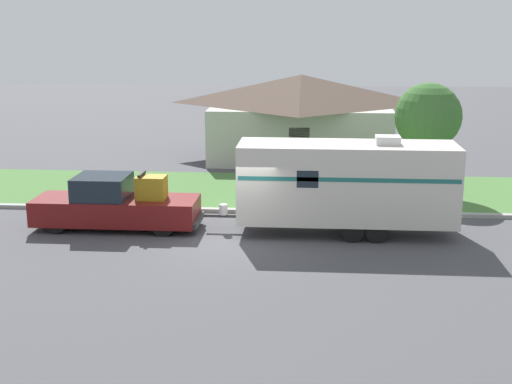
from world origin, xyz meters
name	(u,v)px	position (x,y,z in m)	size (l,w,h in m)	color
ground_plane	(237,242)	(0.00, 0.00, 0.00)	(120.00, 120.00, 0.00)	#47474C
curb_strip	(248,211)	(0.00, 3.75, 0.07)	(80.00, 0.30, 0.14)	#999993
lawn_strip	(255,190)	(0.00, 7.40, 0.01)	(80.00, 7.00, 0.03)	#477538
house_across_street	(301,114)	(1.78, 15.81, 2.27)	(9.97, 8.30, 4.38)	#B2B2A8
pickup_truck	(116,205)	(-4.42, 1.30, 0.84)	(5.82, 1.96, 2.01)	black
travel_trailer	(347,183)	(3.60, 1.30, 1.79)	(8.55, 2.29, 3.40)	black
mailbox	(306,181)	(2.20, 4.80, 1.05)	(0.48, 0.20, 1.37)	brown
tree_in_yard	(428,117)	(7.18, 7.48, 3.27)	(2.77, 2.77, 4.67)	brown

